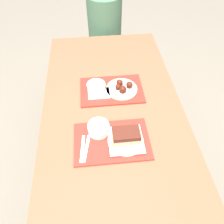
% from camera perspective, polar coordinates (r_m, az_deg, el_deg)
% --- Properties ---
extents(ground_plane, '(12.00, 12.00, 0.00)m').
position_cam_1_polar(ground_plane, '(2.01, 0.34, -14.80)').
color(ground_plane, '#706656').
extents(picnic_table, '(0.90, 1.87, 0.76)m').
position_cam_1_polar(picnic_table, '(1.43, 0.46, -3.15)').
color(picnic_table, brown).
rests_on(picnic_table, ground_plane).
extents(picnic_bench_far, '(0.86, 0.28, 0.47)m').
position_cam_1_polar(picnic_bench_far, '(2.46, -2.56, 14.55)').
color(picnic_bench_far, brown).
rests_on(picnic_bench_far, ground_plane).
extents(tray_near, '(0.43, 0.28, 0.01)m').
position_cam_1_polar(tray_near, '(1.25, -0.05, -7.59)').
color(tray_near, red).
rests_on(tray_near, picnic_table).
extents(tray_far, '(0.43, 0.28, 0.01)m').
position_cam_1_polar(tray_far, '(1.51, -0.11, 5.74)').
color(tray_far, red).
rests_on(tray_far, picnic_table).
extents(bowl_coleslaw_near, '(0.12, 0.12, 0.06)m').
position_cam_1_polar(bowl_coleslaw_near, '(1.25, -3.54, -4.19)').
color(bowl_coleslaw_near, white).
rests_on(bowl_coleslaw_near, tray_near).
extents(brisket_sandwich_plate, '(0.20, 0.20, 0.09)m').
position_cam_1_polar(brisket_sandwich_plate, '(1.21, 3.64, -6.67)').
color(brisket_sandwich_plate, beige).
rests_on(brisket_sandwich_plate, tray_near).
extents(plastic_fork_near, '(0.03, 0.17, 0.00)m').
position_cam_1_polar(plastic_fork_near, '(1.22, -7.71, -9.47)').
color(plastic_fork_near, white).
rests_on(plastic_fork_near, tray_near).
extents(plastic_knife_near, '(0.05, 0.17, 0.00)m').
position_cam_1_polar(plastic_knife_near, '(1.22, -6.67, -9.40)').
color(plastic_knife_near, white).
rests_on(plastic_knife_near, tray_near).
extents(condiment_packet, '(0.04, 0.03, 0.01)m').
position_cam_1_polar(condiment_packet, '(1.27, -0.75, -5.02)').
color(condiment_packet, '#3F3F47').
rests_on(condiment_packet, tray_near).
extents(bowl_coleslaw_far, '(0.12, 0.12, 0.06)m').
position_cam_1_polar(bowl_coleslaw_far, '(1.48, -4.14, 6.51)').
color(bowl_coleslaw_far, white).
rests_on(bowl_coleslaw_far, tray_far).
extents(wings_plate_far, '(0.21, 0.21, 0.06)m').
position_cam_1_polar(wings_plate_far, '(1.50, 2.68, 6.41)').
color(wings_plate_far, beige).
rests_on(wings_plate_far, tray_far).
extents(napkin_far, '(0.14, 0.10, 0.01)m').
position_cam_1_polar(napkin_far, '(1.48, -3.43, 4.88)').
color(napkin_far, white).
rests_on(napkin_far, tray_far).
extents(person_seated_across, '(0.32, 0.32, 0.75)m').
position_cam_1_polar(person_seated_across, '(2.26, -1.94, 22.86)').
color(person_seated_across, '#477051').
rests_on(person_seated_across, picnic_bench_far).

